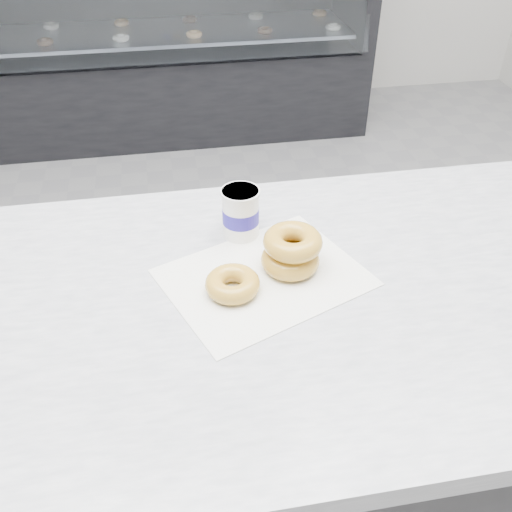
{
  "coord_description": "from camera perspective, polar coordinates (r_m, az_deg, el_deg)",
  "views": [
    {
      "loc": [
        -0.03,
        -1.32,
        1.56
      ],
      "look_at": [
        0.11,
        -0.53,
        0.94
      ],
      "focal_mm": 40.0,
      "sensor_mm": 36.0,
      "label": 1
    }
  ],
  "objects": [
    {
      "name": "donut_single",
      "position": [
        0.98,
        -2.36,
        -2.8
      ],
      "size": [
        0.12,
        0.12,
        0.03
      ],
      "primitive_type": "torus",
      "rotation": [
        0.0,
        0.0,
        0.38
      ],
      "color": "gold",
      "rests_on": "wax_paper"
    },
    {
      "name": "ground",
      "position": [
        2.04,
        -5.86,
        -12.31
      ],
      "size": [
        5.0,
        5.0,
        0.0
      ],
      "primitive_type": "plane",
      "color": "gray",
      "rests_on": "ground"
    },
    {
      "name": "display_case",
      "position": [
        3.61,
        -9.7,
        19.89
      ],
      "size": [
        2.4,
        0.74,
        1.25
      ],
      "color": "black",
      "rests_on": "ground"
    },
    {
      "name": "coffee_cup",
      "position": [
        1.1,
        -1.55,
        4.36
      ],
      "size": [
        0.08,
        0.08,
        0.1
      ],
      "rotation": [
        0.0,
        0.0,
        -0.14
      ],
      "color": "white",
      "rests_on": "counter"
    },
    {
      "name": "wax_paper",
      "position": [
        1.03,
        0.83,
        -2.15
      ],
      "size": [
        0.41,
        0.37,
        0.0
      ],
      "primitive_type": "cube",
      "rotation": [
        0.0,
        0.0,
        0.39
      ],
      "color": "silver",
      "rests_on": "counter"
    },
    {
      "name": "donut_stack",
      "position": [
        1.03,
        3.57,
        0.52
      ],
      "size": [
        0.15,
        0.15,
        0.07
      ],
      "color": "gold",
      "rests_on": "wax_paper"
    },
    {
      "name": "counter",
      "position": [
        1.32,
        -4.59,
        -19.34
      ],
      "size": [
        3.06,
        0.76,
        0.9
      ],
      "color": "#333335",
      "rests_on": "ground"
    }
  ]
}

